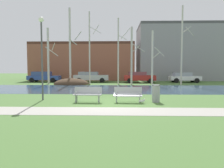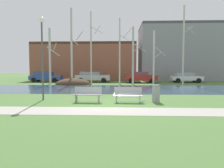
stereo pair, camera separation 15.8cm
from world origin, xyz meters
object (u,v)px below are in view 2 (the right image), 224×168
(bench_right, at_px, (128,94))
(parked_hatch_third_red, at_px, (141,77))
(parked_wagon_fourth_white, at_px, (186,77))
(bench_left, at_px, (88,94))
(trash_bin, at_px, (156,93))
(streetlamp, at_px, (42,44))
(parked_van_nearest_blue, at_px, (45,77))
(seagull, at_px, (142,101))
(parked_sedan_second_silver, at_px, (92,77))

(bench_right, height_order, parked_hatch_third_red, parked_hatch_third_red)
(parked_hatch_third_red, bearing_deg, bench_right, -97.11)
(bench_right, distance_m, parked_wagon_fourth_white, 19.86)
(bench_left, relative_size, bench_right, 1.00)
(trash_bin, xyz_separation_m, streetlamp, (-6.80, 0.65, 2.87))
(bench_left, height_order, streetlamp, streetlamp)
(parked_van_nearest_blue, bearing_deg, seagull, -57.50)
(parked_van_nearest_blue, bearing_deg, parked_wagon_fourth_white, -0.97)
(seagull, relative_size, parked_wagon_fourth_white, 0.10)
(parked_wagon_fourth_white, bearing_deg, parked_hatch_third_red, -173.69)
(trash_bin, height_order, parked_wagon_fourth_white, parked_wagon_fourth_white)
(bench_left, xyz_separation_m, parked_sedan_second_silver, (-2.14, 18.18, 0.31))
(seagull, relative_size, parked_sedan_second_silver, 0.09)
(streetlamp, bearing_deg, trash_bin, -5.45)
(bench_left, xyz_separation_m, parked_wagon_fourth_white, (10.63, 18.03, 0.26))
(bench_left, bearing_deg, parked_hatch_third_red, 75.53)
(bench_left, relative_size, parked_hatch_third_red, 0.39)
(bench_left, height_order, parked_wagon_fourth_white, parked_wagon_fourth_white)
(bench_right, bearing_deg, parked_wagon_fourth_white, 65.24)
(bench_right, xyz_separation_m, parked_hatch_third_red, (2.16, 17.35, 0.31))
(streetlamp, bearing_deg, parked_sedan_second_silver, 87.57)
(bench_right, relative_size, seagull, 3.93)
(bench_right, distance_m, parked_hatch_third_red, 17.49)
(parked_van_nearest_blue, bearing_deg, parked_hatch_third_red, -4.35)
(bench_left, bearing_deg, trash_bin, 2.20)
(streetlamp, height_order, parked_van_nearest_blue, streetlamp)
(parked_van_nearest_blue, bearing_deg, parked_sedan_second_silver, -1.52)
(bench_left, relative_size, parked_wagon_fourth_white, 0.40)
(parked_hatch_third_red, bearing_deg, parked_sedan_second_silver, 172.82)
(trash_bin, xyz_separation_m, parked_hatch_third_red, (0.56, 17.20, 0.26))
(seagull, bearing_deg, bench_left, 174.26)
(seagull, bearing_deg, parked_hatch_third_red, 85.47)
(parked_van_nearest_blue, bearing_deg, bench_right, -58.77)
(trash_bin, bearing_deg, bench_right, -174.66)
(streetlamp, xyz_separation_m, parked_hatch_third_red, (7.36, 16.55, -2.61))
(seagull, relative_size, streetlamp, 0.08)
(parked_hatch_third_red, bearing_deg, seagull, -94.53)
(parked_hatch_third_red, bearing_deg, parked_van_nearest_blue, 175.65)
(seagull, height_order, parked_wagon_fourth_white, parked_wagon_fourth_white)
(seagull, xyz_separation_m, streetlamp, (-5.96, 1.11, 3.26))
(seagull, bearing_deg, parked_sedan_second_silver, 105.76)
(bench_left, height_order, seagull, bench_left)
(streetlamp, relative_size, parked_hatch_third_red, 1.21)
(bench_left, bearing_deg, bench_right, 0.00)
(streetlamp, height_order, parked_hatch_third_red, streetlamp)
(parked_hatch_third_red, height_order, parked_wagon_fourth_white, parked_hatch_third_red)
(parked_sedan_second_silver, bearing_deg, streetlamp, -92.43)
(trash_bin, relative_size, parked_sedan_second_silver, 0.21)
(seagull, xyz_separation_m, parked_sedan_second_silver, (-5.22, 18.49, 0.65))
(trash_bin, height_order, seagull, trash_bin)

